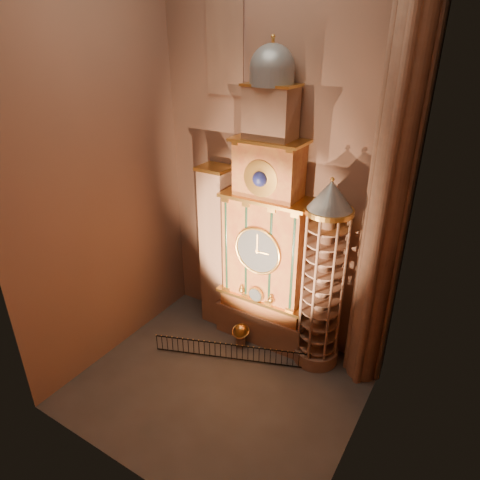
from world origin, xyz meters
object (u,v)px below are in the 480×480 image
Objects in this scene: iron_railing at (231,352)px; portrait_tower at (217,248)px; celestial_globe at (241,333)px; astronomical_clock at (267,238)px; stair_turret at (323,279)px.

portrait_tower is at bearing 134.69° from iron_railing.
celestial_globe is 0.18× the size of iron_railing.
iron_railing is at bearing -100.00° from astronomical_clock.
stair_turret is 7.15× the size of celestial_globe.
astronomical_clock is 3.78m from stair_turret.
stair_turret is (6.90, -0.28, 0.12)m from portrait_tower.
stair_turret is (3.50, -0.26, -1.41)m from astronomical_clock.
celestial_globe reaches higher than iron_railing.
astronomical_clock is at bearing 65.99° from celestial_globe.
iron_railing is (0.19, -1.32, -0.35)m from celestial_globe.
astronomical_clock is 1.55× the size of stair_turret.
portrait_tower is 6.75× the size of celestial_globe.
stair_turret reaches higher than portrait_tower.
stair_turret is 6.73m from iron_railing.
portrait_tower is at bearing 149.26° from celestial_globe.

